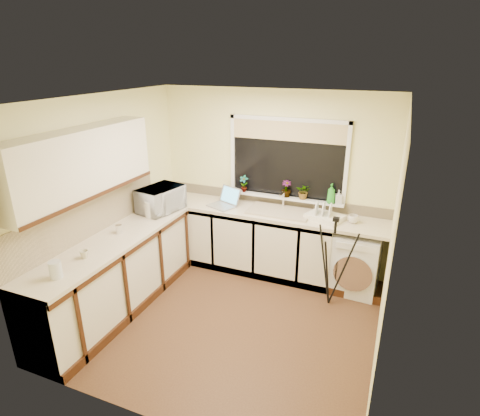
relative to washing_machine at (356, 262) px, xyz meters
The scene contains 33 objects.
floor 1.75m from the washing_machine, 136.70° to the right, with size 3.20×3.20×0.00m, color brown.
ceiling 2.67m from the washing_machine, 136.70° to the right, with size 3.20×3.20×0.00m, color white.
wall_back 1.53m from the washing_machine, 164.96° to the left, with size 3.20×3.20×0.00m, color #F8F2A5.
wall_front 3.06m from the washing_machine, 114.91° to the right, with size 3.20×3.20×0.00m, color #F8F2A5.
wall_left 3.18m from the washing_machine, 157.65° to the right, with size 3.00×3.00×0.00m, color #F8F2A5.
wall_right 1.48m from the washing_machine, 72.79° to the right, with size 3.00×3.00×0.00m, color #F8F2A5.
base_cabinet_back 1.56m from the washing_machine, behind, with size 2.55×0.60×0.86m, color silver.
base_cabinet_left 2.93m from the washing_machine, 149.97° to the right, with size 0.54×2.40×0.86m, color silver.
worktop_back 1.33m from the washing_machine, behind, with size 3.20×0.60×0.04m, color beige.
worktop_left 2.97m from the washing_machine, 149.97° to the right, with size 0.60×2.40×0.04m, color beige.
upper_cabinet 3.43m from the washing_machine, 148.88° to the right, with size 0.28×1.90×0.70m, color silver.
splashback_left 3.27m from the washing_machine, 152.57° to the right, with size 0.02×2.40×0.45m, color beige.
splashback_back 1.40m from the washing_machine, 165.48° to the left, with size 3.20×0.02×0.14m, color beige.
window_glass 1.58m from the washing_machine, 162.99° to the left, with size 1.50×0.02×1.00m, color black.
window_blind 1.87m from the washing_machine, 164.25° to the left, with size 1.50×0.02×0.25m, color tan.
windowsill 1.25m from the washing_machine, 165.80° to the left, with size 1.60×0.14×0.03m, color white.
sink 1.16m from the washing_machine, behind, with size 0.82×0.46×0.03m, color tan.
faucet 1.23m from the washing_machine, 168.42° to the left, with size 0.03×0.03×0.24m, color silver.
washing_machine is the anchor object (origin of this frame).
laptop 1.89m from the washing_machine, behind, with size 0.45×0.45×0.25m.
kettle 2.69m from the washing_machine, 163.84° to the right, with size 0.16×0.16×0.21m, color silver.
dish_rack 0.69m from the washing_machine, behind, with size 0.43×0.32×0.06m, color white.
tripod 0.52m from the washing_machine, 118.15° to the right, with size 0.55×0.55×1.13m, color black, non-canonical shape.
glass_jug 3.45m from the washing_machine, 136.73° to the right, with size 0.11×0.11×0.17m, color silver.
steel_jar 2.94m from the washing_machine, 153.16° to the right, with size 0.07×0.07×0.10m, color silver.
microwave 2.65m from the washing_machine, 168.79° to the right, with size 0.59×0.40×0.32m, color white.
plant_a 1.81m from the washing_machine, behind, with size 0.12×0.08×0.24m, color #999999.
plant_c 1.30m from the washing_machine, 165.92° to the left, with size 0.13×0.13×0.23m, color #999999.
plant_d 1.11m from the washing_machine, 161.80° to the left, with size 0.19×0.16×0.21m, color #999999.
soap_bottle_green 0.91m from the washing_machine, 151.31° to the left, with size 0.10×0.10×0.26m, color green.
soap_bottle_clear 0.85m from the washing_machine, 141.66° to the left, with size 0.08×0.08×0.18m, color #999999.
cup_back 0.56m from the washing_machine, 157.42° to the left, with size 0.13×0.13×0.10m, color silver.
cup_left 3.21m from the washing_machine, 142.42° to the right, with size 0.09×0.09×0.08m, color beige.
Camera 1 is at (1.56, -3.50, 2.83)m, focal length 29.69 mm.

